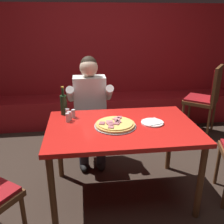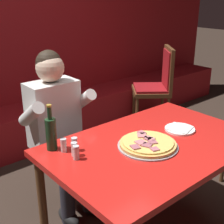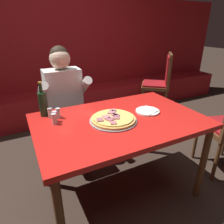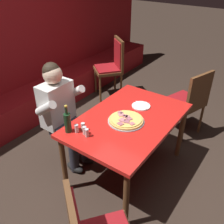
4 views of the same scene
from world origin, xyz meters
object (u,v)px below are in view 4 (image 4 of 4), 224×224
main_dining_table (128,124)px  shaker_oregano (87,133)px  shaker_black_pepper (83,127)px  shaker_red_pepper_flakes (77,129)px  diner_seated_blue_shirt (63,112)px  pizza (126,120)px  plate_white_paper (141,106)px  shaker_parmesan (85,131)px  dining_chair_far_left (190,99)px  dining_chair_by_booth (112,64)px  beer_bottle (68,122)px

main_dining_table → shaker_oregano: 0.53m
shaker_black_pepper → shaker_oregano: size_ratio=1.00×
shaker_red_pepper_flakes → main_dining_table: bearing=-28.8°
diner_seated_blue_shirt → pizza: bearing=-75.1°
plate_white_paper → shaker_parmesan: 0.79m
shaker_parmesan → diner_seated_blue_shirt: 0.58m
dining_chair_far_left → dining_chair_by_booth: 1.58m
dining_chair_by_booth → shaker_parmesan: bearing=-151.2°
diner_seated_blue_shirt → shaker_parmesan: bearing=-112.5°
shaker_black_pepper → shaker_oregano: (-0.05, -0.09, 0.00)m
diner_seated_blue_shirt → shaker_oregano: bearing=-112.3°
main_dining_table → shaker_parmesan: size_ratio=15.82×
shaker_black_pepper → dining_chair_far_left: 1.67m
pizza → shaker_parmesan: (-0.41, 0.20, 0.02)m
pizza → beer_bottle: beer_bottle is taller
plate_white_paper → shaker_red_pepper_flakes: bearing=161.6°
plate_white_paper → main_dining_table: bearing=-177.4°
pizza → shaker_red_pepper_flakes: size_ratio=4.42×
main_dining_table → shaker_oregano: (-0.49, 0.15, 0.12)m
plate_white_paper → shaker_red_pepper_flakes: 0.83m
shaker_oregano → dining_chair_by_booth: dining_chair_by_booth is taller
main_dining_table → beer_bottle: (-0.54, 0.35, 0.19)m
shaker_red_pepper_flakes → shaker_black_pepper: (0.06, -0.03, 0.00)m
dining_chair_by_booth → plate_white_paper: bearing=-133.5°
shaker_parmesan → diner_seated_blue_shirt: diner_seated_blue_shirt is taller
shaker_red_pepper_flakes → shaker_oregano: same height
shaker_oregano → beer_bottle: bearing=102.2°
diner_seated_blue_shirt → dining_chair_by_booth: size_ratio=1.22×
shaker_black_pepper → shaker_parmesan: size_ratio=1.00×
diner_seated_blue_shirt → dining_chair_far_left: bearing=-35.5°
beer_bottle → dining_chair_by_booth: 2.23m
diner_seated_blue_shirt → dining_chair_far_left: diner_seated_blue_shirt is taller
dining_chair_far_left → dining_chair_by_booth: size_ratio=0.93×
pizza → shaker_oregano: 0.46m
plate_white_paper → dining_chair_far_left: 0.91m
pizza → shaker_red_pepper_flakes: (-0.43, 0.29, 0.02)m
pizza → dining_chair_far_left: size_ratio=0.39×
plate_white_paper → diner_seated_blue_shirt: diner_seated_blue_shirt is taller
shaker_oregano → pizza: bearing=-20.7°
beer_bottle → dining_chair_far_left: 1.81m
plate_white_paper → diner_seated_blue_shirt: 0.90m
pizza → plate_white_paper: 0.35m
main_dining_table → plate_white_paper: plate_white_paper is taller
plate_white_paper → beer_bottle: beer_bottle is taller
main_dining_table → plate_white_paper: size_ratio=6.48×
shaker_red_pepper_flakes → diner_seated_blue_shirt: size_ratio=0.07×
plate_white_paper → diner_seated_blue_shirt: (-0.55, 0.71, -0.06)m
plate_white_paper → shaker_parmesan: size_ratio=2.44×
shaker_oregano → dining_chair_far_left: dining_chair_far_left is taller
shaker_parmesan → diner_seated_blue_shirt: (0.22, 0.53, -0.09)m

